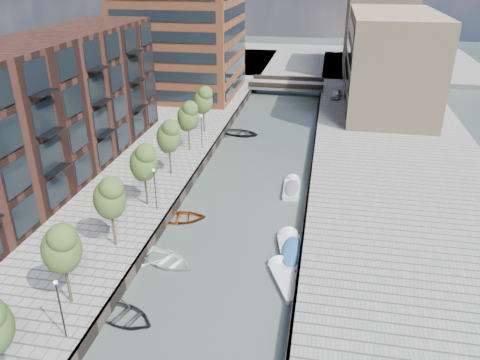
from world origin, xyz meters
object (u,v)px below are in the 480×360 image
(tree_3, at_px, (143,161))
(sloop_2, at_px, (182,220))
(tree_6, at_px, (203,99))
(sloop_3, at_px, (168,263))
(sloop_1, at_px, (124,319))
(motorboat_4, at_px, (292,188))
(tree_2, at_px, (109,197))
(tree_1, at_px, (61,247))
(motorboat_2, at_px, (285,278))
(car, at_px, (336,94))
(tree_4, at_px, (169,135))
(motorboat_3, at_px, (291,250))
(bridge, at_px, (287,85))
(sloop_4, at_px, (240,135))
(tree_5, at_px, (188,115))

(tree_3, height_order, sloop_2, tree_3)
(tree_6, distance_m, sloop_3, 29.15)
(sloop_1, xyz_separation_m, motorboat_4, (9.28, 21.43, 0.19))
(tree_6, relative_size, sloop_3, 1.24)
(motorboat_4, bearing_deg, sloop_2, -139.11)
(tree_2, height_order, sloop_3, tree_2)
(motorboat_4, bearing_deg, tree_6, 133.57)
(sloop_1, height_order, sloop_3, sloop_3)
(tree_1, distance_m, motorboat_2, 15.90)
(tree_1, distance_m, sloop_3, 9.58)
(tree_2, height_order, car, tree_2)
(tree_4, bearing_deg, motorboat_3, -38.81)
(sloop_2, bearing_deg, tree_4, 10.53)
(tree_4, height_order, sloop_2, tree_4)
(tree_3, relative_size, tree_6, 1.00)
(motorboat_3, relative_size, car, 1.47)
(tree_2, relative_size, motorboat_2, 1.19)
(bridge, distance_m, tree_1, 61.71)
(bridge, bearing_deg, sloop_4, -99.56)
(sloop_3, relative_size, motorboat_3, 0.84)
(motorboat_3, bearing_deg, tree_3, 163.50)
(motorboat_2, height_order, motorboat_4, motorboat_2)
(tree_3, distance_m, tree_5, 14.00)
(motorboat_2, xyz_separation_m, motorboat_4, (-0.80, 15.20, 0.10))
(tree_1, bearing_deg, tree_5, 90.00)
(tree_3, xyz_separation_m, sloop_4, (4.47, 23.11, -5.31))
(tree_3, bearing_deg, tree_2, -90.00)
(tree_2, distance_m, motorboat_4, 20.03)
(motorboat_3, height_order, car, car)
(tree_4, bearing_deg, motorboat_4, 2.26)
(tree_2, relative_size, sloop_3, 1.24)
(tree_4, bearing_deg, sloop_1, -80.36)
(bridge, relative_size, sloop_3, 2.71)
(motorboat_4, bearing_deg, sloop_4, 118.19)
(tree_2, bearing_deg, tree_1, -90.00)
(tree_2, xyz_separation_m, tree_6, (0.00, 28.00, 0.00))
(tree_5, xyz_separation_m, sloop_3, (4.36, -21.33, -5.31))
(tree_5, distance_m, sloop_3, 22.40)
(tree_1, relative_size, motorboat_2, 1.19)
(tree_1, xyz_separation_m, sloop_2, (3.44, 13.37, -5.31))
(bridge, bearing_deg, tree_5, -104.44)
(tree_4, height_order, tree_6, same)
(tree_2, height_order, tree_3, same)
(bridge, height_order, tree_3, tree_3)
(tree_2, relative_size, tree_4, 1.00)
(tree_6, relative_size, sloop_4, 1.17)
(tree_6, relative_size, motorboat_3, 1.04)
(tree_3, bearing_deg, motorboat_3, -16.50)
(tree_3, bearing_deg, tree_4, 90.00)
(sloop_3, bearing_deg, bridge, 18.74)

